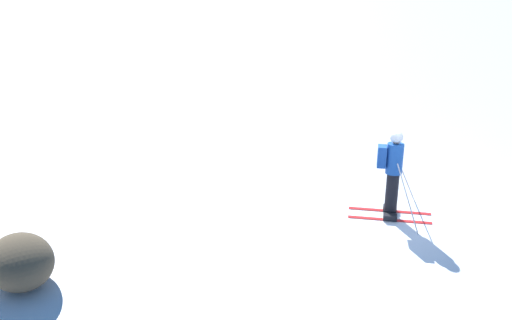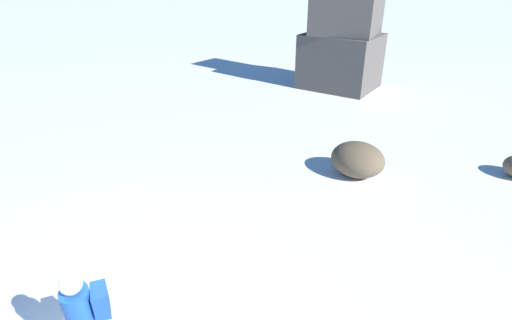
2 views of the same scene
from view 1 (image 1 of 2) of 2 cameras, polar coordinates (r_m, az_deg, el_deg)
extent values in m
plane|color=white|center=(15.01, 11.14, -4.79)|extent=(300.00, 300.00, 0.00)
cube|color=red|center=(15.00, 10.66, -4.73)|extent=(1.04, 1.47, 0.01)
cube|color=red|center=(15.31, 10.64, -4.03)|extent=(1.04, 1.47, 0.01)
cube|color=black|center=(14.97, 10.68, -4.52)|extent=(0.27, 0.31, 0.12)
cube|color=black|center=(15.28, 10.66, -3.82)|extent=(0.27, 0.31, 0.12)
cylinder|color=black|center=(14.97, 10.81, -2.51)|extent=(0.46, 0.43, 0.84)
cylinder|color=#194799|center=(14.74, 11.04, 0.11)|extent=(0.55, 0.53, 0.68)
sphere|color=tan|center=(14.62, 11.18, 1.71)|extent=(0.34, 0.34, 0.26)
sphere|color=silver|center=(14.61, 11.19, 1.81)|extent=(0.40, 0.39, 0.30)
cube|color=#194293|center=(14.72, 10.04, 0.29)|extent=(0.39, 0.34, 0.48)
cylinder|color=#B7B7BC|center=(14.59, 12.04, -3.06)|extent=(0.80, 0.10, 1.25)
cylinder|color=#B7B7BC|center=(15.34, 11.92, -1.60)|extent=(0.13, 0.56, 1.18)
ellipsoid|color=brown|center=(13.40, -18.34, -7.74)|extent=(1.39, 1.18, 0.90)
camera|label=2|loc=(17.48, 9.51, 17.47)|focal=28.00mm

